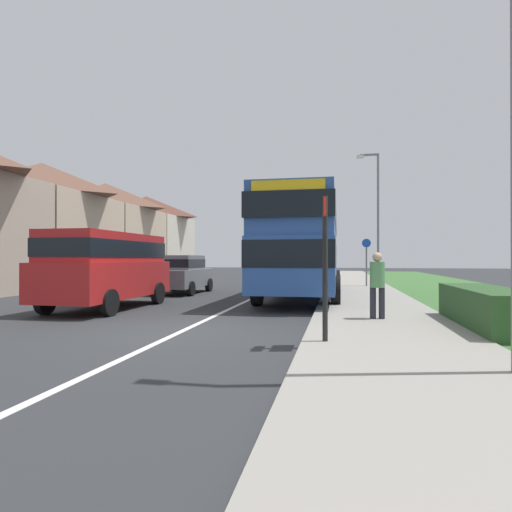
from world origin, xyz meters
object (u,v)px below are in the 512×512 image
street_lamp_mid (376,210)px  parked_car_grey (181,273)px  double_decker_bus (303,242)px  pedestrian_at_stop (377,282)px  street_lamp_near (507,28)px  parked_van_red (107,264)px  cycle_route_sign (366,260)px  bus_stop_sign (325,258)px

street_lamp_mid → parked_car_grey: bearing=-149.7°
double_decker_bus → pedestrian_at_stop: 6.44m
street_lamp_near → street_lamp_mid: street_lamp_near is taller
parked_van_red → pedestrian_at_stop: (7.78, -1.50, -0.38)m
parked_van_red → street_lamp_near: street_lamp_near is taller
cycle_route_sign → street_lamp_mid: bearing=35.7°
pedestrian_at_stop → street_lamp_mid: bearing=85.4°
bus_stop_sign → street_lamp_near: (2.29, -1.56, 2.87)m
parked_van_red → street_lamp_near: bearing=-33.8°
double_decker_bus → cycle_route_sign: size_ratio=3.90×
street_lamp_mid → street_lamp_near: bearing=-89.4°
street_lamp_mid → double_decker_bus: bearing=-116.9°
pedestrian_at_stop → cycle_route_sign: 11.96m
parked_car_grey → double_decker_bus: bearing=-13.8°
bus_stop_sign → cycle_route_sign: bearing=83.8°
double_decker_bus → parked_car_grey: (-5.39, 1.32, -1.23)m
parked_van_red → cycle_route_sign: size_ratio=1.97×
parked_car_grey → bus_stop_sign: bus_stop_sign is taller
double_decker_bus → cycle_route_sign: 6.64m
cycle_route_sign → street_lamp_mid: 2.64m
double_decker_bus → street_lamp_near: size_ratio=1.27×
parked_van_red → parked_car_grey: 5.77m
parked_van_red → street_lamp_mid: (8.78, 10.79, 2.65)m
pedestrian_at_stop → street_lamp_near: bearing=-75.4°
parked_van_red → street_lamp_mid: street_lamp_mid is taller
parked_car_grey → bus_stop_sign: bearing=-57.5°
parked_car_grey → cycle_route_sign: size_ratio=1.57×
parked_car_grey → street_lamp_mid: 10.45m
bus_stop_sign → cycle_route_sign: 14.96m
parked_car_grey → street_lamp_mid: bearing=30.3°
parked_car_grey → bus_stop_sign: 12.10m
pedestrian_at_stop → street_lamp_mid: size_ratio=0.24×
double_decker_bus → street_lamp_mid: (3.23, 6.37, 1.86)m
parked_van_red → parked_car_grey: size_ratio=1.25×
parked_van_red → bus_stop_sign: bus_stop_sign is taller
cycle_route_sign → street_lamp_near: street_lamp_near is taller
bus_stop_sign → parked_van_red: bearing=146.3°
street_lamp_near → parked_car_grey: bearing=126.8°
street_lamp_near → parked_van_red: bearing=146.2°
parked_car_grey → street_lamp_mid: street_lamp_mid is taller
parked_van_red → bus_stop_sign: (6.66, -4.44, 0.19)m
double_decker_bus → parked_van_red: double_decker_bus is taller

